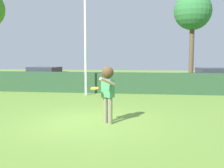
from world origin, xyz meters
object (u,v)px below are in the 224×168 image
object	(u,v)px
person	(108,87)
parked_car_red	(44,74)
parked_car_black	(214,76)
frisbee	(95,88)
lamppost	(85,40)
birch_tree	(193,12)

from	to	relation	value
person	parked_car_red	distance (m)	13.20
parked_car_red	parked_car_black	xyz separation A→B (m)	(12.40, 0.29, 0.00)
frisbee	lamppost	bearing A→B (deg)	105.32
parked_car_red	parked_car_black	size ratio (longest dim) A/B	1.01
person	frisbee	distance (m)	0.44
frisbee	person	bearing A→B (deg)	33.39
frisbee	birch_tree	xyz separation A→B (m)	(4.99, 14.27, 4.32)
lamppost	frisbee	bearing A→B (deg)	-74.68
birch_tree	person	bearing A→B (deg)	-108.22
person	lamppost	distance (m)	6.53
frisbee	lamppost	size ratio (longest dim) A/B	0.05
parked_car_red	frisbee	bearing A→B (deg)	-62.22
lamppost	parked_car_black	distance (m)	10.07
lamppost	parked_car_black	size ratio (longest dim) A/B	1.19
parked_car_black	birch_tree	distance (m)	5.44
person	birch_tree	distance (m)	15.38
lamppost	birch_tree	distance (m)	10.79
parked_car_red	person	bearing A→B (deg)	-60.30
lamppost	parked_car_red	bearing A→B (deg)	129.05
parked_car_red	birch_tree	size ratio (longest dim) A/B	0.64
person	lamppost	size ratio (longest dim) A/B	0.34
parked_car_black	birch_tree	size ratio (longest dim) A/B	0.63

